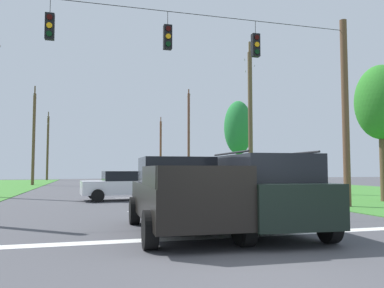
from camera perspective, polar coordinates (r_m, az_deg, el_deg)
name	(u,v)px	position (r m, az deg, el deg)	size (l,w,h in m)	color
ground_plane	(256,268)	(6.70, 9.58, -17.83)	(120.00, 120.00, 0.00)	#47474C
shoulder_grass_right	(371,194)	(27.40, 25.17, -6.78)	(16.00, 80.00, 0.03)	#3D7C2F
stop_bar_stripe	(205,237)	(9.37, 1.90, -13.77)	(13.18, 0.45, 0.01)	white
lane_dash_0	(160,211)	(15.16, -4.85, -9.91)	(0.15, 2.50, 0.01)	white
lane_dash_1	(138,198)	(22.09, -8.14, -7.95)	(0.15, 2.50, 0.01)	white
lane_dash_2	(125,190)	(29.58, -9.93, -6.85)	(0.15, 2.50, 0.01)	white
lane_dash_3	(122,188)	(33.05, -10.48, -6.51)	(0.15, 2.50, 0.01)	white
lane_dash_4	(116,185)	(40.27, -11.32, -6.00)	(0.15, 2.50, 0.01)	white
overhead_signal_span	(165,94)	(14.72, -4.03, 7.43)	(16.26, 0.31, 8.22)	brown
pickup_truck	(179,195)	(9.99, -1.92, -7.59)	(2.41, 5.46, 1.95)	black
suv_black	(260,191)	(10.07, 10.14, -6.97)	(2.42, 4.90, 2.05)	black
distant_car_crossing_white	(124,185)	(20.42, -10.19, -6.06)	(4.44, 2.31, 1.52)	silver
utility_pole_mid_right	(250,118)	(26.95, 8.71, 3.88)	(0.31, 1.93, 10.61)	brown
utility_pole_far_right	(189,137)	(44.30, -0.50, 1.11)	(0.29, 1.55, 10.97)	brown
utility_pole_near_left	(161,149)	(60.69, -4.71, -0.71)	(0.33, 1.87, 9.92)	brown
utility_pole_distant_right	(34,137)	(41.73, -22.59, 0.93)	(0.29, 1.98, 10.08)	brown
utility_pole_distant_left	(48,146)	(59.42, -20.77, -0.34)	(0.31, 1.82, 10.01)	brown
tree_roadside_right	(238,128)	(35.72, 6.93, 2.39)	(2.65, 2.65, 7.97)	brown
tree_roadside_far_right	(381,103)	(21.62, 26.44, 5.51)	(2.57, 2.57, 6.91)	brown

